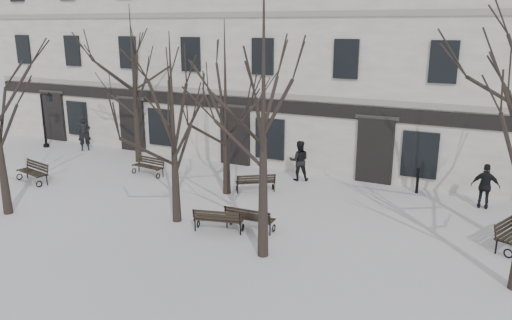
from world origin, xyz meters
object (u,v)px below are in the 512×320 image
Objects in this scene: tree_1 at (172,107)px; lamp_post at (46,116)px; tree_2 at (264,76)px; bench_3 at (149,166)px; bench_4 at (256,182)px; bench_1 at (218,219)px; bench_2 at (249,218)px; bench_0 at (34,171)px.

lamp_post is at bearing 155.25° from tree_1.
tree_2 is 18.84m from lamp_post.
bench_3 is 1.02× the size of bench_4.
bench_2 reaches higher than bench_1.
bench_0 is 0.60× the size of lamp_post.
bench_0 is at bearing 170.10° from tree_2.
bench_4 is at bearing -7.59° from lamp_post.
lamp_post is (-13.06, 6.02, -2.30)m from tree_1.
bench_0 is 1.15× the size of bench_4.
bench_3 is 8.89m from lamp_post.
bench_0 is at bearing -47.18° from lamp_post.
bench_4 is (-2.85, 5.30, -5.01)m from tree_2.
tree_2 is 7.83m from bench_4.
tree_1 reaches higher than bench_3.
bench_3 is (-6.33, 4.38, -0.01)m from bench_1.
bench_1 is 1.05× the size of bench_3.
bench_0 is at bearing -5.49° from bench_2.
tree_2 is at bearing -16.36° from tree_1.
lamp_post is (-17.04, 7.19, -3.61)m from tree_2.
tree_2 reaches higher than tree_1.
tree_1 is 3.76× the size of bench_1.
bench_1 is (10.25, -1.20, -0.04)m from bench_0.
lamp_post reaches higher than bench_0.
lamp_post reaches higher than bench_4.
bench_3 is at bearing 51.53° from bench_0.
bench_1 is at bearing -6.41° from tree_1.
bench_3 is at bearing -12.17° from lamp_post.
bench_4 is (-0.72, 4.34, -0.01)m from bench_1.
lamp_post is at bearing -36.98° from bench_1.
bench_4 is (-1.61, 3.77, -0.02)m from bench_2.
bench_1 is 7.69m from bench_3.
tree_2 is 4.56× the size of bench_0.
tree_2 reaches higher than bench_0.
lamp_post is at bearing -42.12° from bench_4.
tree_1 is 7.15m from bench_3.
tree_2 is 13.51m from bench_0.
bench_0 is 11.16m from bench_2.
tree_1 is at bearing 163.64° from tree_2.
bench_2 is 1.04× the size of bench_4.
lamp_post reaches higher than bench_1.
tree_2 is at bearing -22.88° from lamp_post.
bench_1 is at bearing 30.49° from bench_2.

